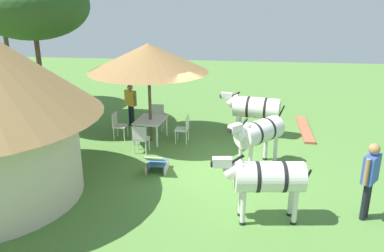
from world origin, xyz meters
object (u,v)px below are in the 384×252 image
object	(u,v)px
patio_chair_east_end	(118,124)
patio_chair_near_hut	(157,115)
zebra_nearest_camera	(258,133)
shade_umbrella	(148,58)
standing_watcher	(370,174)
acacia_tree_right_background	(32,6)
zebra_by_umbrella	(267,178)
patio_dining_table	(151,122)
patio_chair_west_end	(140,137)
zebra_toward_hut	(255,108)
striped_lounge_chair	(157,163)
guest_beside_umbrella	(131,101)
patio_chair_near_lawn	(184,127)

from	to	relation	value
patio_chair_east_end	patio_chair_near_hut	bearing A→B (deg)	136.02
patio_chair_east_end	zebra_nearest_camera	world-z (taller)	zebra_nearest_camera
shade_umbrella	patio_chair_near_hut	bearing A→B (deg)	0.25
standing_watcher	acacia_tree_right_background	xyz separation A→B (m)	(5.08, 9.85, 3.22)
zebra_by_umbrella	patio_dining_table	bearing A→B (deg)	31.00
patio_chair_east_end	standing_watcher	bearing A→B (deg)	60.48
patio_chair_east_end	zebra_nearest_camera	distance (m)	4.93
patio_dining_table	acacia_tree_right_background	world-z (taller)	acacia_tree_right_background
patio_dining_table	patio_chair_west_end	size ratio (longest dim) A/B	1.43
zebra_toward_hut	acacia_tree_right_background	size ratio (longest dim) A/B	0.41
zebra_toward_hut	patio_chair_east_end	bearing A→B (deg)	113.78
shade_umbrella	striped_lounge_chair	xyz separation A→B (m)	(-2.35, -0.68, -2.52)
standing_watcher	striped_lounge_chair	bearing A→B (deg)	106.43
shade_umbrella	zebra_by_umbrella	world-z (taller)	shade_umbrella
striped_lounge_chair	patio_dining_table	bearing A→B (deg)	105.94
shade_umbrella	patio_dining_table	size ratio (longest dim) A/B	2.96
shade_umbrella	patio_chair_near_hut	xyz separation A→B (m)	(1.14, 0.00, -2.25)
patio_chair_west_end	guest_beside_umbrella	world-z (taller)	guest_beside_umbrella
standing_watcher	shade_umbrella	bearing A→B (deg)	89.96
patio_chair_east_end	guest_beside_umbrella	world-z (taller)	guest_beside_umbrella
acacia_tree_right_background	zebra_nearest_camera	bearing A→B (deg)	-109.50
shade_umbrella	patio_chair_near_hut	size ratio (longest dim) A/B	4.24
zebra_toward_hut	guest_beside_umbrella	bearing A→B (deg)	96.93
patio_chair_near_lawn	zebra_by_umbrella	world-z (taller)	zebra_by_umbrella
acacia_tree_right_background	patio_chair_east_end	bearing A→B (deg)	-106.93
shade_umbrella	standing_watcher	bearing A→B (deg)	-125.88
patio_dining_table	zebra_by_umbrella	world-z (taller)	zebra_by_umbrella
shade_umbrella	guest_beside_umbrella	bearing A→B (deg)	36.81
standing_watcher	zebra_nearest_camera	xyz separation A→B (m)	(2.39, 2.26, -0.02)
guest_beside_umbrella	acacia_tree_right_background	size ratio (longest dim) A/B	0.29
guest_beside_umbrella	zebra_by_umbrella	bearing A→B (deg)	-22.46
zebra_by_umbrella	guest_beside_umbrella	bearing A→B (deg)	30.68
shade_umbrella	acacia_tree_right_background	world-z (taller)	acacia_tree_right_background
shade_umbrella	striped_lounge_chair	size ratio (longest dim) A/B	4.68
zebra_toward_hut	acacia_tree_right_background	distance (m)	8.29
patio_chair_near_hut	zebra_toward_hut	distance (m)	3.48
zebra_nearest_camera	patio_chair_near_lawn	bearing A→B (deg)	5.59
patio_chair_near_lawn	patio_chair_east_end	xyz separation A→B (m)	(0.08, 2.27, 0.00)
standing_watcher	guest_beside_umbrella	bearing A→B (deg)	86.56
guest_beside_umbrella	standing_watcher	xyz separation A→B (m)	(-5.51, -6.74, 0.12)
patio_chair_near_hut	acacia_tree_right_background	xyz separation A→B (m)	(-0.18, 4.14, 3.77)
patio_chair_near_hut	striped_lounge_chair	world-z (taller)	patio_chair_near_hut
standing_watcher	striped_lounge_chair	xyz separation A→B (m)	(1.77, 5.03, -0.81)
shade_umbrella	acacia_tree_right_background	distance (m)	4.52
striped_lounge_chair	shade_umbrella	bearing A→B (deg)	105.94
patio_dining_table	zebra_toward_hut	bearing A→B (deg)	-73.84
patio_dining_table	patio_chair_near_lawn	size ratio (longest dim) A/B	1.43
guest_beside_umbrella	striped_lounge_chair	size ratio (longest dim) A/B	1.93
patio_dining_table	guest_beside_umbrella	size ratio (longest dim) A/B	0.82
patio_chair_east_end	guest_beside_umbrella	size ratio (longest dim) A/B	0.57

